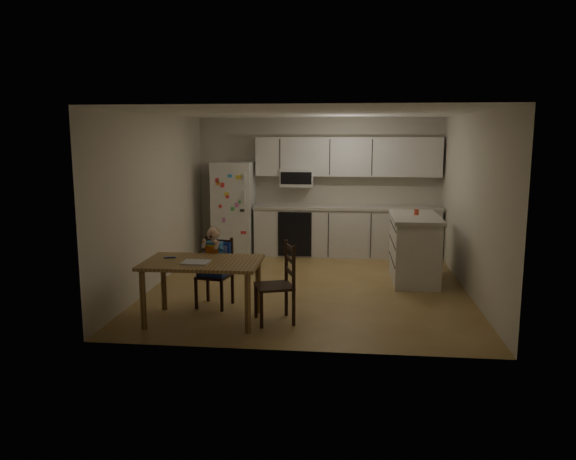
{
  "coord_description": "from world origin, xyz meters",
  "views": [
    {
      "loc": [
        0.56,
        -7.97,
        2.22
      ],
      "look_at": [
        -0.19,
        -1.07,
        1.02
      ],
      "focal_mm": 35.0,
      "sensor_mm": 36.0,
      "label": 1
    }
  ],
  "objects_px": {
    "kitchen_island": "(414,248)",
    "chair_booster": "(215,258)",
    "dining_table": "(202,269)",
    "chair_side": "(282,278)",
    "red_cup": "(416,212)",
    "refrigerator": "(234,208)"
  },
  "relations": [
    {
      "from": "kitchen_island",
      "to": "chair_side",
      "type": "relative_size",
      "value": 1.43
    },
    {
      "from": "refrigerator",
      "to": "kitchen_island",
      "type": "distance_m",
      "value": 3.53
    },
    {
      "from": "refrigerator",
      "to": "chair_booster",
      "type": "bearing_deg",
      "value": -82.66
    },
    {
      "from": "red_cup",
      "to": "chair_booster",
      "type": "xyz_separation_m",
      "value": [
        -2.72,
        -1.64,
        -0.42
      ]
    },
    {
      "from": "kitchen_island",
      "to": "chair_booster",
      "type": "distance_m",
      "value": 3.12
    },
    {
      "from": "dining_table",
      "to": "chair_booster",
      "type": "height_order",
      "value": "chair_booster"
    },
    {
      "from": "kitchen_island",
      "to": "red_cup",
      "type": "distance_m",
      "value": 0.55
    },
    {
      "from": "dining_table",
      "to": "chair_booster",
      "type": "bearing_deg",
      "value": 89.25
    },
    {
      "from": "chair_booster",
      "to": "refrigerator",
      "type": "bearing_deg",
      "value": 107.91
    },
    {
      "from": "dining_table",
      "to": "chair_booster",
      "type": "relative_size",
      "value": 1.32
    },
    {
      "from": "red_cup",
      "to": "dining_table",
      "type": "height_order",
      "value": "red_cup"
    },
    {
      "from": "chair_side",
      "to": "dining_table",
      "type": "bearing_deg",
      "value": -104.46
    },
    {
      "from": "chair_booster",
      "to": "chair_side",
      "type": "relative_size",
      "value": 1.09
    },
    {
      "from": "kitchen_island",
      "to": "chair_booster",
      "type": "height_order",
      "value": "chair_booster"
    },
    {
      "from": "refrigerator",
      "to": "chair_side",
      "type": "relative_size",
      "value": 1.79
    },
    {
      "from": "chair_booster",
      "to": "chair_side",
      "type": "distance_m",
      "value": 1.08
    },
    {
      "from": "refrigerator",
      "to": "red_cup",
      "type": "height_order",
      "value": "refrigerator"
    },
    {
      "from": "kitchen_island",
      "to": "chair_booster",
      "type": "xyz_separation_m",
      "value": [
        -2.7,
        -1.56,
        0.12
      ]
    },
    {
      "from": "kitchen_island",
      "to": "red_cup",
      "type": "bearing_deg",
      "value": 73.41
    },
    {
      "from": "red_cup",
      "to": "dining_table",
      "type": "relative_size",
      "value": 0.06
    },
    {
      "from": "red_cup",
      "to": "chair_booster",
      "type": "height_order",
      "value": "red_cup"
    },
    {
      "from": "refrigerator",
      "to": "red_cup",
      "type": "bearing_deg",
      "value": -26.48
    }
  ]
}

